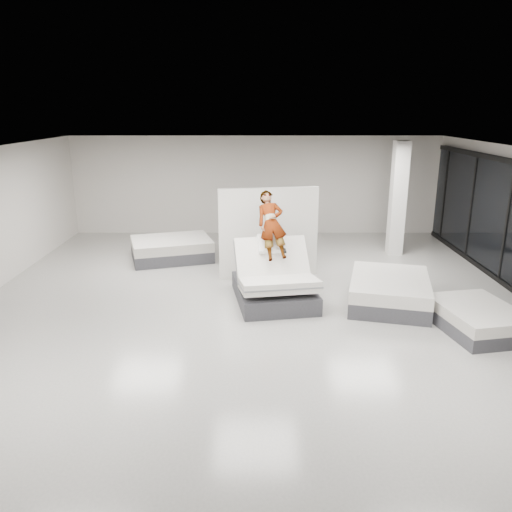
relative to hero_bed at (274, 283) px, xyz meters
name	(u,v)px	position (x,y,z in m)	size (l,w,h in m)	color
room	(255,239)	(-0.40, -0.76, 1.19)	(14.00, 14.04, 3.20)	#AEAAA4
hero_bed	(274,283)	(0.00, 0.00, 0.00)	(1.91, 2.34, 1.40)	#3C3D42
person	(272,239)	(-0.06, 0.34, 0.90)	(0.58, 0.38, 1.58)	slate
remote	(285,251)	(0.22, 0.03, 0.72)	(0.05, 0.14, 0.03)	black
divider_panel	(269,233)	(-0.08, 1.69, 0.70)	(2.44, 0.11, 2.22)	white
flat_bed_right_far	(389,291)	(2.46, -0.15, -0.12)	(2.07, 2.46, 0.59)	#3C3D42
flat_bed_right_near	(477,319)	(3.77, -1.50, -0.17)	(1.61, 1.96, 0.48)	#3C3D42
flat_bed_left_far	(172,249)	(-2.74, 3.17, -0.12)	(2.48, 2.13, 0.58)	#3C3D42
column	(398,199)	(3.60, 3.74, 1.19)	(0.40, 0.40, 3.20)	silver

